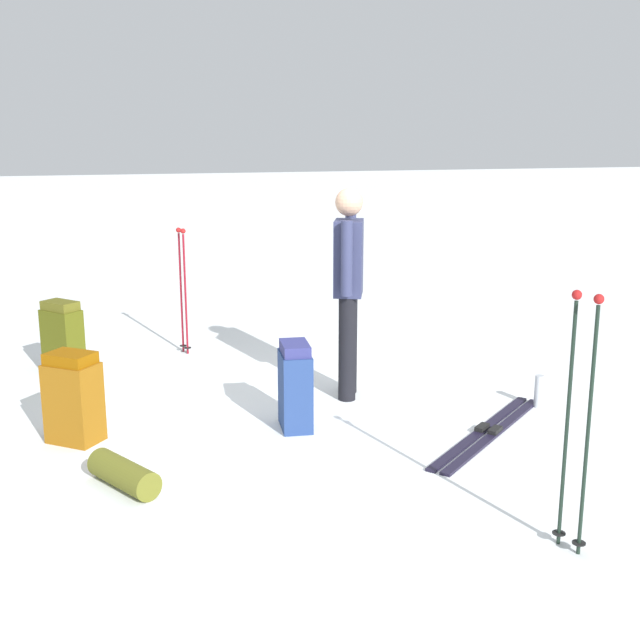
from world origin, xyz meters
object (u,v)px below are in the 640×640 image
object	(u,v)px
sleeping_mat_rolled	(124,474)
thermos_bottle	(539,391)
backpack_large_dark	(295,386)
backpack_small_spare	(73,398)
ski_poles_planted_near	(579,411)
skier_standing	(348,282)
ski_poles_planted_far	(183,284)
backpack_bright	(63,339)
ski_pair_near	(488,432)

from	to	relation	value
sleeping_mat_rolled	thermos_bottle	xyz separation A→B (m)	(-0.48, 3.24, 0.04)
sleeping_mat_rolled	backpack_large_dark	bearing A→B (deg)	116.96
backpack_small_spare	backpack_large_dark	bearing A→B (deg)	81.54
backpack_large_dark	sleeping_mat_rolled	world-z (taller)	backpack_large_dark
ski_poles_planted_near	backpack_small_spare	bearing A→B (deg)	-134.58
skier_standing	sleeping_mat_rolled	distance (m)	2.42
skier_standing	sleeping_mat_rolled	xyz separation A→B (m)	(1.22, -1.90, -0.86)
skier_standing	backpack_large_dark	world-z (taller)	skier_standing
backpack_small_spare	ski_poles_planted_far	world-z (taller)	ski_poles_planted_far
ski_poles_planted_near	sleeping_mat_rolled	world-z (taller)	ski_poles_planted_near
ski_poles_planted_near	sleeping_mat_rolled	size ratio (longest dim) A/B	2.48
backpack_large_dark	backpack_bright	xyz separation A→B (m)	(-1.93, -1.59, 0.01)
ski_pair_near	sleeping_mat_rolled	size ratio (longest dim) A/B	2.64
ski_poles_planted_far	sleeping_mat_rolled	distance (m)	3.15
ski_pair_near	skier_standing	bearing A→B (deg)	-149.03
ski_poles_planted_far	thermos_bottle	size ratio (longest dim) A/B	4.76
backpack_bright	skier_standing	bearing A→B (deg)	58.39
backpack_small_spare	ski_poles_planted_far	xyz separation A→B (m)	(-2.09, 1.10, 0.37)
ski_poles_planted_near	ski_poles_planted_far	xyz separation A→B (m)	(-4.45, -1.30, -0.06)
sleeping_mat_rolled	thermos_bottle	distance (m)	3.27
backpack_bright	ski_poles_planted_far	xyz separation A→B (m)	(-0.39, 1.15, 0.36)
backpack_bright	ski_poles_planted_near	bearing A→B (deg)	31.04
backpack_small_spare	sleeping_mat_rolled	bearing A→B (deg)	16.26
skier_standing	sleeping_mat_rolled	bearing A→B (deg)	-57.30
backpack_bright	thermos_bottle	distance (m)	4.13
skier_standing	backpack_bright	xyz separation A→B (m)	(-1.36, -2.21, -0.63)
ski_pair_near	sleeping_mat_rolled	distance (m)	2.58
backpack_bright	thermos_bottle	size ratio (longest dim) A/B	2.59
backpack_bright	thermos_bottle	world-z (taller)	backpack_bright
ski_pair_near	ski_poles_planted_far	size ratio (longest dim) A/B	1.17
backpack_bright	backpack_small_spare	world-z (taller)	backpack_bright
skier_standing	backpack_small_spare	size ratio (longest dim) A/B	2.63
backpack_large_dark	backpack_bright	size ratio (longest dim) A/B	0.96
backpack_large_dark	ski_poles_planted_far	size ratio (longest dim) A/B	0.52
ski_poles_planted_near	sleeping_mat_rolled	distance (m)	2.68
backpack_large_dark	backpack_small_spare	xyz separation A→B (m)	(-0.23, -1.54, -0.00)
thermos_bottle	ski_pair_near	bearing A→B (deg)	-60.26
ski_poles_planted_near	thermos_bottle	xyz separation A→B (m)	(-1.95, 1.11, -0.62)
ski_poles_planted_far	sleeping_mat_rolled	bearing A→B (deg)	-15.74
backpack_small_spare	thermos_bottle	bearing A→B (deg)	83.43
backpack_bright	sleeping_mat_rolled	size ratio (longest dim) A/B	1.22
ski_poles_planted_near	ski_poles_planted_far	size ratio (longest dim) A/B	1.10
backpack_large_dark	thermos_bottle	distance (m)	1.97
sleeping_mat_rolled	thermos_bottle	bearing A→B (deg)	98.44
backpack_small_spare	ski_poles_planted_near	size ratio (longest dim) A/B	0.47
ski_poles_planted_far	ski_poles_planted_near	bearing A→B (deg)	16.25
backpack_bright	backpack_small_spare	xyz separation A→B (m)	(1.70, 0.05, -0.01)
backpack_small_spare	thermos_bottle	size ratio (longest dim) A/B	2.48
ski_poles_planted_far	sleeping_mat_rolled	size ratio (longest dim) A/B	2.25
backpack_bright	ski_poles_planted_near	size ratio (longest dim) A/B	0.49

